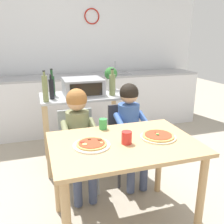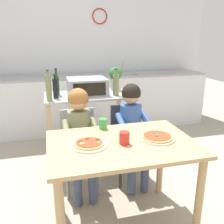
{
  "view_description": "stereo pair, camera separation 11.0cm",
  "coord_description": "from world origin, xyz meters",
  "px_view_note": "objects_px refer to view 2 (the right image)",
  "views": [
    {
      "loc": [
        -0.61,
        -1.61,
        1.52
      ],
      "look_at": [
        0.0,
        0.3,
        0.9
      ],
      "focal_mm": 39.35,
      "sensor_mm": 36.0,
      "label": 1
    },
    {
      "loc": [
        -0.51,
        -1.64,
        1.52
      ],
      "look_at": [
        0.0,
        0.3,
        0.9
      ],
      "focal_mm": 39.35,
      "sensor_mm": 36.0,
      "label": 2
    }
  ],
  "objects_px": {
    "bottle_brown_beer": "(55,88)",
    "pizza_plate_white": "(89,144)",
    "bottle_clear_vinegar": "(49,88)",
    "child_in_olive_shirt": "(80,129)",
    "pizza_plate_cream": "(157,137)",
    "dining_chair_right": "(128,137)",
    "child_in_blue_striped_shirt": "(132,123)",
    "dining_chair_left": "(79,144)",
    "bottle_slim_sauce": "(116,84)",
    "toaster_oven": "(87,86)",
    "bottle_tall_green_wine": "(57,84)",
    "kitchen_island_cart": "(88,118)",
    "drinking_cup_red": "(124,138)",
    "dining_table": "(122,157)",
    "drinking_cup_green": "(103,124)",
    "potted_herb_plant": "(116,78)"
  },
  "relations": [
    {
      "from": "bottle_tall_green_wine",
      "to": "potted_herb_plant",
      "type": "relative_size",
      "value": 1.08
    },
    {
      "from": "drinking_cup_red",
      "to": "bottle_clear_vinegar",
      "type": "bearing_deg",
      "value": 117.43
    },
    {
      "from": "bottle_slim_sauce",
      "to": "potted_herb_plant",
      "type": "xyz_separation_m",
      "value": [
        0.08,
        0.3,
        0.03
      ]
    },
    {
      "from": "toaster_oven",
      "to": "bottle_tall_green_wine",
      "type": "distance_m",
      "value": 0.35
    },
    {
      "from": "potted_herb_plant",
      "to": "drinking_cup_green",
      "type": "xyz_separation_m",
      "value": [
        -0.39,
        -1.03,
        -0.22
      ]
    },
    {
      "from": "child_in_olive_shirt",
      "to": "pizza_plate_white",
      "type": "height_order",
      "value": "child_in_olive_shirt"
    },
    {
      "from": "bottle_brown_beer",
      "to": "dining_chair_right",
      "type": "bearing_deg",
      "value": -27.33
    },
    {
      "from": "bottle_brown_beer",
      "to": "dining_chair_left",
      "type": "distance_m",
      "value": 0.68
    },
    {
      "from": "child_in_olive_shirt",
      "to": "child_in_blue_striped_shirt",
      "type": "height_order",
      "value": "child_in_blue_striped_shirt"
    },
    {
      "from": "drinking_cup_red",
      "to": "drinking_cup_green",
      "type": "height_order",
      "value": "drinking_cup_red"
    },
    {
      "from": "bottle_brown_beer",
      "to": "pizza_plate_cream",
      "type": "height_order",
      "value": "bottle_brown_beer"
    },
    {
      "from": "bottle_slim_sauce",
      "to": "dining_chair_right",
      "type": "distance_m",
      "value": 0.62
    },
    {
      "from": "bottle_slim_sauce",
      "to": "potted_herb_plant",
      "type": "bearing_deg",
      "value": 75.51
    },
    {
      "from": "bottle_brown_beer",
      "to": "child_in_olive_shirt",
      "type": "bearing_deg",
      "value": -70.64
    },
    {
      "from": "pizza_plate_white",
      "to": "drinking_cup_red",
      "type": "xyz_separation_m",
      "value": [
        0.26,
        -0.03,
        0.04
      ]
    },
    {
      "from": "bottle_brown_beer",
      "to": "bottle_slim_sauce",
      "type": "relative_size",
      "value": 0.88
    },
    {
      "from": "child_in_olive_shirt",
      "to": "kitchen_island_cart",
      "type": "bearing_deg",
      "value": 74.41
    },
    {
      "from": "bottle_slim_sauce",
      "to": "pizza_plate_white",
      "type": "distance_m",
      "value": 1.18
    },
    {
      "from": "bottle_slim_sauce",
      "to": "dining_table",
      "type": "distance_m",
      "value": 1.13
    },
    {
      "from": "dining_table",
      "to": "bottle_slim_sauce",
      "type": "bearing_deg",
      "value": 77.01
    },
    {
      "from": "bottle_clear_vinegar",
      "to": "dining_chair_right",
      "type": "height_order",
      "value": "bottle_clear_vinegar"
    },
    {
      "from": "bottle_clear_vinegar",
      "to": "potted_herb_plant",
      "type": "xyz_separation_m",
      "value": [
        0.83,
        0.37,
        0.01
      ]
    },
    {
      "from": "pizza_plate_cream",
      "to": "drinking_cup_green",
      "type": "relative_size",
      "value": 3.07
    },
    {
      "from": "dining_chair_left",
      "to": "drinking_cup_green",
      "type": "distance_m",
      "value": 0.5
    },
    {
      "from": "dining_chair_right",
      "to": "child_in_blue_striped_shirt",
      "type": "height_order",
      "value": "child_in_blue_striped_shirt"
    },
    {
      "from": "dining_table",
      "to": "pizza_plate_white",
      "type": "height_order",
      "value": "pizza_plate_white"
    },
    {
      "from": "child_in_blue_striped_shirt",
      "to": "drinking_cup_green",
      "type": "xyz_separation_m",
      "value": [
        -0.36,
        -0.26,
        0.11
      ]
    },
    {
      "from": "drinking_cup_red",
      "to": "dining_chair_left",
      "type": "bearing_deg",
      "value": 110.81
    },
    {
      "from": "dining_chair_left",
      "to": "drinking_cup_red",
      "type": "distance_m",
      "value": 0.8
    },
    {
      "from": "bottle_slim_sauce",
      "to": "child_in_blue_striped_shirt",
      "type": "distance_m",
      "value": 0.56
    },
    {
      "from": "toaster_oven",
      "to": "child_in_olive_shirt",
      "type": "xyz_separation_m",
      "value": [
        -0.18,
        -0.65,
        -0.28
      ]
    },
    {
      "from": "bottle_brown_beer",
      "to": "bottle_tall_green_wine",
      "type": "distance_m",
      "value": 0.15
    },
    {
      "from": "kitchen_island_cart",
      "to": "dining_chair_left",
      "type": "height_order",
      "value": "kitchen_island_cart"
    },
    {
      "from": "bottle_brown_beer",
      "to": "bottle_tall_green_wine",
      "type": "height_order",
      "value": "bottle_tall_green_wine"
    },
    {
      "from": "kitchen_island_cart",
      "to": "dining_chair_left",
      "type": "xyz_separation_m",
      "value": [
        -0.17,
        -0.51,
        -0.1
      ]
    },
    {
      "from": "kitchen_island_cart",
      "to": "toaster_oven",
      "type": "distance_m",
      "value": 0.39
    },
    {
      "from": "dining_chair_right",
      "to": "child_in_olive_shirt",
      "type": "relative_size",
      "value": 0.78
    },
    {
      "from": "bottle_clear_vinegar",
      "to": "pizza_plate_cream",
      "type": "relative_size",
      "value": 1.16
    },
    {
      "from": "bottle_clear_vinegar",
      "to": "pizza_plate_white",
      "type": "relative_size",
      "value": 1.2
    },
    {
      "from": "toaster_oven",
      "to": "bottle_brown_beer",
      "type": "relative_size",
      "value": 1.67
    },
    {
      "from": "toaster_oven",
      "to": "drinking_cup_green",
      "type": "height_order",
      "value": "toaster_oven"
    },
    {
      "from": "bottle_brown_beer",
      "to": "bottle_clear_vinegar",
      "type": "height_order",
      "value": "bottle_clear_vinegar"
    },
    {
      "from": "toaster_oven",
      "to": "bottle_slim_sauce",
      "type": "xyz_separation_m",
      "value": [
        0.31,
        -0.14,
        0.04
      ]
    },
    {
      "from": "bottle_clear_vinegar",
      "to": "child_in_olive_shirt",
      "type": "bearing_deg",
      "value": -59.15
    },
    {
      "from": "dining_chair_left",
      "to": "child_in_blue_striped_shirt",
      "type": "relative_size",
      "value": 0.77
    },
    {
      "from": "bottle_slim_sauce",
      "to": "child_in_olive_shirt",
      "type": "distance_m",
      "value": 0.78
    },
    {
      "from": "dining_chair_left",
      "to": "bottle_tall_green_wine",
      "type": "bearing_deg",
      "value": 106.29
    },
    {
      "from": "dining_chair_left",
      "to": "pizza_plate_cream",
      "type": "height_order",
      "value": "dining_chair_left"
    },
    {
      "from": "child_in_olive_shirt",
      "to": "pizza_plate_cream",
      "type": "distance_m",
      "value": 0.77
    },
    {
      "from": "bottle_brown_beer",
      "to": "pizza_plate_white",
      "type": "height_order",
      "value": "bottle_brown_beer"
    }
  ]
}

